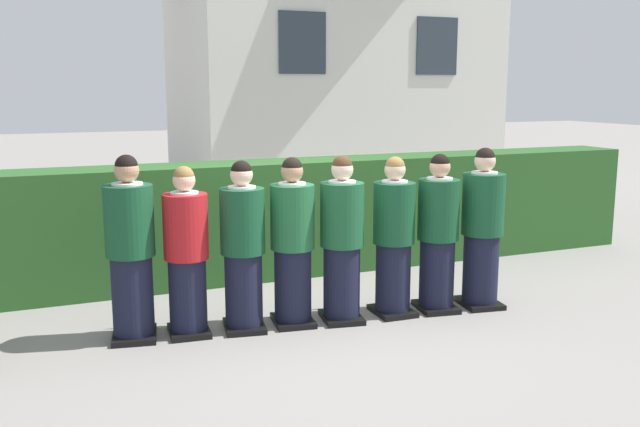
% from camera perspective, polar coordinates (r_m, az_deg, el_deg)
% --- Properties ---
extents(ground_plane, '(60.00, 60.00, 0.00)m').
position_cam_1_polar(ground_plane, '(6.85, 0.00, -8.68)').
color(ground_plane, gray).
extents(student_front_row_0, '(0.46, 0.53, 1.65)m').
position_cam_1_polar(student_front_row_0, '(6.40, -15.07, -3.08)').
color(student_front_row_0, black).
rests_on(student_front_row_0, ground).
extents(student_in_red_blazer, '(0.40, 0.50, 1.54)m').
position_cam_1_polar(student_in_red_blazer, '(6.42, -10.74, -3.38)').
color(student_in_red_blazer, black).
rests_on(student_in_red_blazer, ground).
extents(student_front_row_2, '(0.43, 0.50, 1.57)m').
position_cam_1_polar(student_front_row_2, '(6.47, -6.25, -2.99)').
color(student_front_row_2, black).
rests_on(student_front_row_2, ground).
extents(student_front_row_3, '(0.43, 0.50, 1.59)m').
position_cam_1_polar(student_front_row_3, '(6.58, -2.23, -2.64)').
color(student_front_row_3, black).
rests_on(student_front_row_3, ground).
extents(student_front_row_4, '(0.44, 0.51, 1.59)m').
position_cam_1_polar(student_front_row_4, '(6.68, 1.78, -2.42)').
color(student_front_row_4, black).
rests_on(student_front_row_4, ground).
extents(student_front_row_5, '(0.41, 0.50, 1.56)m').
position_cam_1_polar(student_front_row_5, '(6.90, 5.98, -2.18)').
color(student_front_row_5, black).
rests_on(student_front_row_5, ground).
extents(student_front_row_6, '(0.43, 0.50, 1.58)m').
position_cam_1_polar(student_front_row_6, '(7.09, 9.51, -1.87)').
color(student_front_row_6, black).
rests_on(student_front_row_6, ground).
extents(student_front_row_7, '(0.44, 0.54, 1.62)m').
position_cam_1_polar(student_front_row_7, '(7.30, 12.98, -1.45)').
color(student_front_row_7, black).
rests_on(student_front_row_7, ground).
extents(hedge, '(10.24, 0.70, 1.36)m').
position_cam_1_polar(hedge, '(8.32, -4.81, -0.47)').
color(hedge, '#285623').
rests_on(hedge, ground).
extents(school_building_main, '(6.64, 4.27, 6.70)m').
position_cam_1_polar(school_building_main, '(15.47, 0.77, 14.78)').
color(school_building_main, silver).
rests_on(school_building_main, ground).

